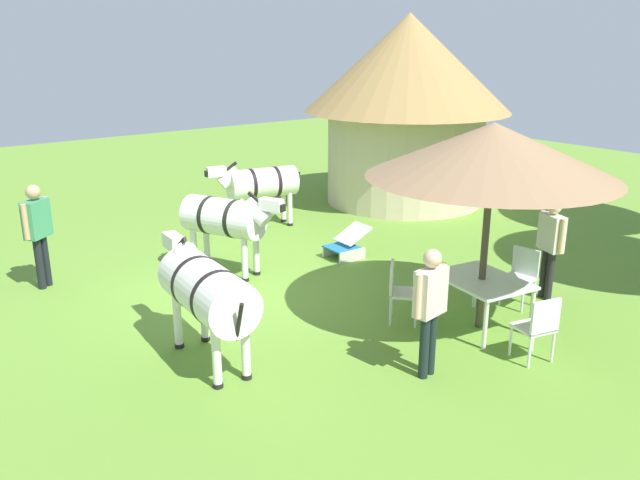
{
  "coord_description": "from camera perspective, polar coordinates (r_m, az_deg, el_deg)",
  "views": [
    {
      "loc": [
        8.73,
        -5.22,
        4.02
      ],
      "look_at": [
        1.19,
        0.65,
        1.0
      ],
      "focal_mm": 36.19,
      "sensor_mm": 36.0,
      "label": 1
    }
  ],
  "objects": [
    {
      "name": "shade_umbrella",
      "position": [
        8.97,
        15.0,
        7.66
      ],
      "size": [
        3.41,
        3.41,
        2.94
      ],
      "color": "#483C2F",
      "rests_on": "ground_plane"
    },
    {
      "name": "guest_behind_table",
      "position": [
        10.71,
        19.73,
        -0.01
      ],
      "size": [
        0.55,
        0.34,
        1.63
      ],
      "rotation": [
        0.0,
        0.0,
        5.93
      ],
      "color": "#242226",
      "rests_on": "ground_plane"
    },
    {
      "name": "zebra_by_umbrella",
      "position": [
        14.07,
        -5.33,
        4.96
      ],
      "size": [
        0.93,
        2.15,
        1.51
      ],
      "rotation": [
        0.0,
        0.0,
        2.94
      ],
      "color": "silver",
      "rests_on": "ground_plane"
    },
    {
      "name": "zebra_toward_hut",
      "position": [
        8.23,
        -10.06,
        -4.34
      ],
      "size": [
        2.33,
        0.83,
        1.52
      ],
      "rotation": [
        0.0,
        0.0,
        1.49
      ],
      "color": "silver",
      "rests_on": "ground_plane"
    },
    {
      "name": "standing_watcher",
      "position": [
        11.5,
        -23.69,
        1.1
      ],
      "size": [
        0.46,
        0.52,
        1.75
      ],
      "rotation": [
        0.0,
        0.0,
        -0.92
      ],
      "color": "black",
      "rests_on": "ground_plane"
    },
    {
      "name": "patio_chair_west_end",
      "position": [
        9.48,
        6.96,
        -4.24
      ],
      "size": [
        0.61,
        0.61,
        0.9
      ],
      "rotation": [
        0.0,
        0.0,
        -0.82
      ],
      "color": "silver",
      "rests_on": "ground_plane"
    },
    {
      "name": "thatched_hut",
      "position": [
        16.26,
        7.69,
        12.31
      ],
      "size": [
        5.02,
        5.02,
        4.57
      ],
      "rotation": [
        0.0,
        0.0,
        5.45
      ],
      "color": "beige",
      "rests_on": "ground_plane"
    },
    {
      "name": "patio_chair_near_hut",
      "position": [
        10.49,
        17.4,
        -2.78
      ],
      "size": [
        0.49,
        0.47,
        0.9
      ],
      "rotation": [
        0.0,
        0.0,
        -3.02
      ],
      "color": "silver",
      "rests_on": "ground_plane"
    },
    {
      "name": "patio_dining_table",
      "position": [
        9.47,
        14.1,
        -3.81
      ],
      "size": [
        1.41,
        1.16,
        0.74
      ],
      "rotation": [
        0.0,
        0.0,
        -0.16
      ],
      "color": "silver",
      "rests_on": "ground_plane"
    },
    {
      "name": "ground_plane",
      "position": [
        10.93,
        -6.53,
        -4.15
      ],
      "size": [
        36.0,
        36.0,
        0.0
      ],
      "primitive_type": "plane",
      "color": "olive"
    },
    {
      "name": "patio_chair_near_lawn",
      "position": [
        8.71,
        18.75,
        -7.13
      ],
      "size": [
        0.51,
        0.53,
        0.9
      ],
      "rotation": [
        0.0,
        0.0,
        1.33
      ],
      "color": "silver",
      "rests_on": "ground_plane"
    },
    {
      "name": "zebra_nearest_camera",
      "position": [
        11.3,
        -8.31,
        1.89
      ],
      "size": [
        1.96,
        1.18,
        1.55
      ],
      "rotation": [
        0.0,
        0.0,
        5.13
      ],
      "color": "silver",
      "rests_on": "ground_plane"
    },
    {
      "name": "striped_lounge_chair",
      "position": [
        12.25,
        2.33,
        -0.4
      ],
      "size": [
        0.58,
        0.84,
        0.58
      ],
      "rotation": [
        0.0,
        0.0,
        3.1
      ],
      "color": "#2167A9",
      "rests_on": "ground_plane"
    },
    {
      "name": "guest_beside_umbrella",
      "position": [
        7.87,
        9.71,
        -5.37
      ],
      "size": [
        0.27,
        0.59,
        1.65
      ],
      "rotation": [
        0.0,
        0.0,
        1.72
      ],
      "color": "black",
      "rests_on": "ground_plane"
    }
  ]
}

